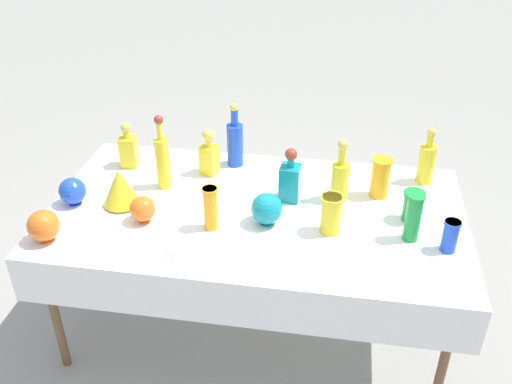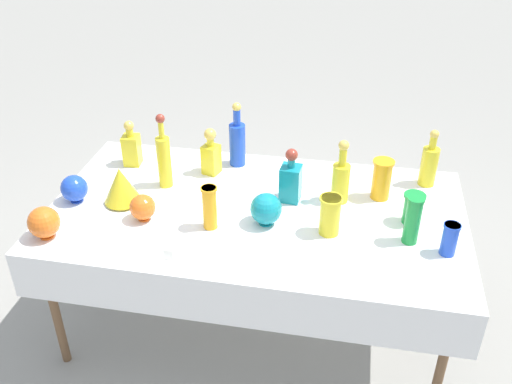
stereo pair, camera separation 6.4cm
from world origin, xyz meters
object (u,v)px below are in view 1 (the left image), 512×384
object	(u,v)px
tall_bottle_0	(340,177)
square_decanter_0	(209,154)
tall_bottle_3	(235,141)
slender_vase_3	(380,177)
square_decanter_2	(290,179)
slender_vase_5	(450,235)
slender_vase_0	(331,213)
slender_vase_4	(413,217)
tall_bottle_1	(427,161)
round_bowl_0	(44,226)
square_decanter_1	(129,148)
slender_vase_1	(210,207)
round_bowl_3	(143,209)
fluted_vase_0	(120,187)
round_bowl_1	(73,191)
tall_bottle_2	(162,159)
round_bowl_2	(267,209)
slender_vase_2	(413,205)

from	to	relation	value
tall_bottle_0	square_decanter_0	bearing A→B (deg)	167.59
tall_bottle_3	slender_vase_3	world-z (taller)	tall_bottle_3
square_decanter_2	slender_vase_5	xyz separation A→B (m)	(0.74, -0.31, -0.03)
slender_vase_0	slender_vase_4	distance (m)	0.37
tall_bottle_1	round_bowl_0	bearing A→B (deg)	-155.04
square_decanter_1	slender_vase_5	bearing A→B (deg)	-17.22
slender_vase_5	square_decanter_0	bearing A→B (deg)	157.35
slender_vase_1	round_bowl_3	size ratio (longest dim) A/B	1.65
tall_bottle_0	fluted_vase_0	distance (m)	1.09
square_decanter_2	round_bowl_1	distance (m)	1.08
fluted_vase_0	round_bowl_0	distance (m)	0.41
square_decanter_1	tall_bottle_1	bearing A→B (deg)	2.92
slender_vase_1	slender_vase_4	size ratio (longest dim) A/B	0.93
square_decanter_1	round_bowl_1	distance (m)	0.45
tall_bottle_2	slender_vase_5	size ratio (longest dim) A/B	2.63
tall_bottle_3	round_bowl_2	bearing A→B (deg)	-64.78
tall_bottle_3	slender_vase_2	distance (m)	1.02
slender_vase_0	tall_bottle_2	bearing A→B (deg)	163.05
tall_bottle_2	round_bowl_0	xyz separation A→B (m)	(-0.39, -0.54, -0.08)
tall_bottle_2	slender_vase_0	distance (m)	0.92
square_decanter_0	round_bowl_2	size ratio (longest dim) A/B	1.67
tall_bottle_1	slender_vase_4	world-z (taller)	tall_bottle_1
fluted_vase_0	slender_vase_4	bearing A→B (deg)	-2.69
slender_vase_0	slender_vase_5	bearing A→B (deg)	-6.47
tall_bottle_0	round_bowl_2	size ratio (longest dim) A/B	2.13
tall_bottle_2	tall_bottle_0	bearing A→B (deg)	1.21
tall_bottle_2	slender_vase_4	world-z (taller)	tall_bottle_2
tall_bottle_3	fluted_vase_0	bearing A→B (deg)	-134.06
slender_vase_0	tall_bottle_0	bearing A→B (deg)	84.26
slender_vase_4	round_bowl_3	distance (m)	1.25
tall_bottle_3	slender_vase_3	bearing A→B (deg)	-14.83
tall_bottle_0	square_decanter_2	xyz separation A→B (m)	(-0.24, -0.04, -0.01)
slender_vase_2	round_bowl_1	distance (m)	1.66
square_decanter_2	fluted_vase_0	world-z (taller)	square_decanter_2
tall_bottle_2	round_bowl_3	xyz separation A→B (m)	(-0.01, -0.32, -0.09)
tall_bottle_1	round_bowl_1	world-z (taller)	tall_bottle_1
tall_bottle_2	round_bowl_2	distance (m)	0.63
slender_vase_3	round_bowl_3	bearing A→B (deg)	-159.66
slender_vase_1	round_bowl_2	xyz separation A→B (m)	(0.25, 0.08, -0.03)
tall_bottle_1	round_bowl_1	bearing A→B (deg)	-163.94
tall_bottle_3	square_decanter_2	distance (m)	0.46
slender_vase_1	slender_vase_2	bearing A→B (deg)	13.16
tall_bottle_2	slender_vase_3	xyz separation A→B (m)	(1.11, 0.09, -0.05)
slender_vase_1	slender_vase_2	world-z (taller)	slender_vase_1
round_bowl_0	round_bowl_1	size ratio (longest dim) A/B	1.08
slender_vase_0	slender_vase_2	distance (m)	0.41
square_decanter_1	square_decanter_2	distance (m)	0.94
round_bowl_1	slender_vase_4	bearing A→B (deg)	-1.18
square_decanter_0	round_bowl_2	world-z (taller)	square_decanter_0
slender_vase_5	fluted_vase_0	distance (m)	1.57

